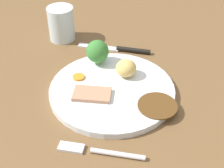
{
  "coord_description": "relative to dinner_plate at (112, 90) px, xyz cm",
  "views": [
    {
      "loc": [
        -51.24,
        -8.86,
        47.7
      ],
      "look_at": [
        0.77,
        -2.77,
        6.0
      ],
      "focal_mm": 51.81,
      "sensor_mm": 36.0,
      "label": 1
    }
  ],
  "objects": [
    {
      "name": "broccoli_floret",
      "position": [
        8.77,
        4.34,
        3.77
      ],
      "size": [
        5.16,
        5.16,
        5.69
      ],
      "color": "#8CB766",
      "rests_on": "dinner_plate"
    },
    {
      "name": "gravy_pool",
      "position": [
        -4.61,
        -9.5,
        0.85
      ],
      "size": [
        7.87,
        7.87,
        0.3
      ],
      "primitive_type": "cylinder",
      "color": "#563819",
      "rests_on": "dinner_plate"
    },
    {
      "name": "fork",
      "position": [
        -16.28,
        0.48,
        -0.31
      ],
      "size": [
        2.54,
        15.31,
        0.9
      ],
      "rotation": [
        0.0,
        0.0,
        1.5
      ],
      "color": "silver",
      "rests_on": "dining_table"
    },
    {
      "name": "knife",
      "position": [
        16.65,
        -0.17,
        -0.25
      ],
      "size": [
        3.48,
        18.55,
        1.2
      ],
      "rotation": [
        0.0,
        0.0,
        1.46
      ],
      "color": "black",
      "rests_on": "dining_table"
    },
    {
      "name": "roast_potato_left",
      "position": [
        4.7,
        -2.52,
        2.59
      ],
      "size": [
        4.54,
        4.67,
        3.78
      ],
      "primitive_type": "ellipsoid",
      "rotation": [
        0.0,
        0.0,
        3.18
      ],
      "color": "#D8B260",
      "rests_on": "dinner_plate"
    },
    {
      "name": "dinner_plate",
      "position": [
        0.0,
        0.0,
        0.0
      ],
      "size": [
        26.3,
        26.3,
        1.4
      ],
      "primitive_type": "cylinder",
      "color": "white",
      "rests_on": "dining_table"
    },
    {
      "name": "carrot_coin_front",
      "position": [
        2.55,
        7.62,
        0.93
      ],
      "size": [
        2.59,
        2.59,
        0.45
      ],
      "primitive_type": "cylinder",
      "color": "orange",
      "rests_on": "dinner_plate"
    },
    {
      "name": "water_glass",
      "position": [
        20.95,
        15.67,
        3.68
      ],
      "size": [
        6.75,
        6.75,
        8.75
      ],
      "primitive_type": "cylinder",
      "color": "silver",
      "rests_on": "dining_table"
    },
    {
      "name": "dining_table",
      "position": [
        -0.77,
        2.77,
        -2.5
      ],
      "size": [
        120.0,
        84.0,
        3.6
      ],
      "primitive_type": "cube",
      "color": "brown",
      "rests_on": "ground"
    },
    {
      "name": "meat_slice_main",
      "position": [
        -3.02,
        3.71,
        1.1
      ],
      "size": [
        4.56,
        7.65,
        0.8
      ],
      "primitive_type": "cube",
      "rotation": [
        0.0,
        0.0,
        4.72
      ],
      "color": "tan",
      "rests_on": "dinner_plate"
    }
  ]
}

